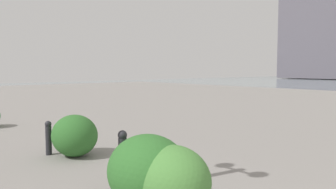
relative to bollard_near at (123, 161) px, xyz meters
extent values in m
cylinder|color=#232328|center=(0.00, 0.00, -0.07)|extent=(0.12, 0.12, 0.79)
sphere|color=#232328|center=(0.00, 0.00, 0.37)|extent=(0.13, 0.13, 0.13)
cylinder|color=#232328|center=(2.78, -0.04, -0.17)|extent=(0.12, 0.12, 0.59)
sphere|color=#232328|center=(2.78, -0.04, 0.17)|extent=(0.13, 0.13, 0.13)
ellipsoid|color=#477F38|center=(-0.96, -0.06, -0.04)|extent=(0.99, 0.89, 0.84)
ellipsoid|color=#2D6628|center=(-0.61, 0.03, 0.00)|extent=(1.10, 0.99, 0.93)
ellipsoid|color=#2D6628|center=(2.33, -0.40, -0.05)|extent=(0.98, 0.88, 0.84)
camera|label=1|loc=(-3.85, 2.52, 1.28)|focal=35.68mm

